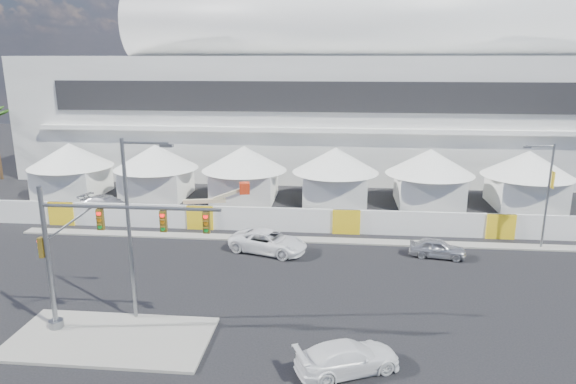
# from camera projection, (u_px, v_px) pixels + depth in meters

# --- Properties ---
(ground) EXTENTS (160.00, 160.00, 0.00)m
(ground) POSITION_uv_depth(u_px,v_px,m) (239.00, 317.00, 28.13)
(ground) COLOR black
(ground) RESTS_ON ground
(median_island) EXTENTS (10.00, 5.00, 0.15)m
(median_island) POSITION_uv_depth(u_px,v_px,m) (110.00, 339.00, 25.78)
(median_island) COLOR gray
(median_island) RESTS_ON ground
(far_curb) EXTENTS (80.00, 1.20, 0.12)m
(far_curb) POSITION_uv_depth(u_px,v_px,m) (535.00, 247.00, 38.28)
(far_curb) COLOR gray
(far_curb) RESTS_ON ground
(stadium) EXTENTS (80.00, 24.80, 21.98)m
(stadium) POSITION_uv_depth(u_px,v_px,m) (367.00, 93.00, 64.90)
(stadium) COLOR silver
(stadium) RESTS_ON ground
(tent_row) EXTENTS (53.40, 8.40, 5.40)m
(tent_row) POSITION_uv_depth(u_px,v_px,m) (289.00, 170.00, 50.40)
(tent_row) COLOR white
(tent_row) RESTS_ON ground
(hoarding_fence) EXTENTS (70.00, 0.25, 2.00)m
(hoarding_fence) POSITION_uv_depth(u_px,v_px,m) (346.00, 222.00, 41.28)
(hoarding_fence) COLOR white
(hoarding_fence) RESTS_ON ground
(sedan_silver) EXTENTS (2.18, 4.13, 1.34)m
(sedan_silver) POSITION_uv_depth(u_px,v_px,m) (437.00, 248.00, 36.43)
(sedan_silver) COLOR silver
(sedan_silver) RESTS_ON ground
(pickup_curb) EXTENTS (4.20, 6.22, 1.58)m
(pickup_curb) POSITION_uv_depth(u_px,v_px,m) (268.00, 242.00, 37.36)
(pickup_curb) COLOR white
(pickup_curb) RESTS_ON ground
(pickup_near) EXTENTS (3.72, 5.20, 1.40)m
(pickup_near) POSITION_uv_depth(u_px,v_px,m) (348.00, 357.00, 23.05)
(pickup_near) COLOR white
(pickup_near) RESTS_ON ground
(lot_car_c) EXTENTS (3.65, 5.83, 1.57)m
(lot_car_c) POSITION_uv_depth(u_px,v_px,m) (108.00, 205.00, 46.83)
(lot_car_c) COLOR #B8B9BD
(lot_car_c) RESTS_ON ground
(traffic_mast) EXTENTS (9.33, 0.74, 7.58)m
(traffic_mast) POSITION_uv_depth(u_px,v_px,m) (84.00, 254.00, 25.50)
(traffic_mast) COLOR gray
(traffic_mast) RESTS_ON median_island
(streetlight_median) EXTENTS (2.70, 0.27, 9.75)m
(streetlight_median) POSITION_uv_depth(u_px,v_px,m) (133.00, 218.00, 26.40)
(streetlight_median) COLOR gray
(streetlight_median) RESTS_ON median_island
(streetlight_curb) EXTENTS (2.33, 0.52, 7.87)m
(streetlight_curb) POSITION_uv_depth(u_px,v_px,m) (546.00, 189.00, 37.12)
(streetlight_curb) COLOR slate
(streetlight_curb) RESTS_ON ground
(boom_lift) EXTENTS (6.93, 2.22, 3.43)m
(boom_lift) POSITION_uv_depth(u_px,v_px,m) (199.00, 213.00, 43.91)
(boom_lift) COLOR red
(boom_lift) RESTS_ON ground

